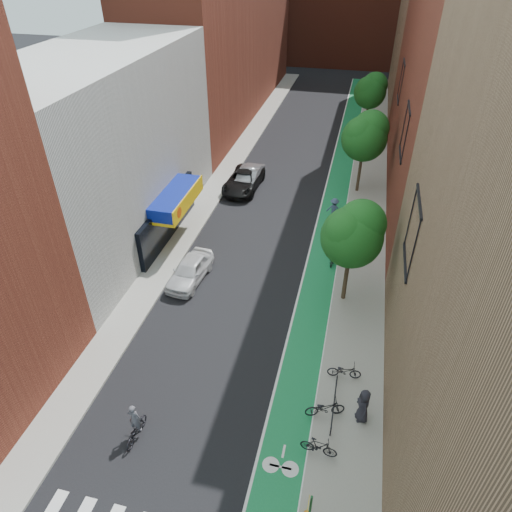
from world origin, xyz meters
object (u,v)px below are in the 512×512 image
Objects in this scene: parked_car_black at (244,180)px; cyclist_lane_far at (334,212)px; cyclist_lane_mid at (335,252)px; parked_car_silver at (249,178)px; cyclist_lead at (136,427)px; pedestrian at (363,405)px; parked_car_white at (190,270)px; cyclist_lane_near at (332,231)px.

cyclist_lane_far is (7.85, -3.91, 0.19)m from parked_car_black.
parked_car_silver is at bearing -38.50° from cyclist_lane_mid.
parked_car_silver is 2.29× the size of cyclist_lane_far.
pedestrian is (9.27, 3.02, 0.40)m from cyclist_lead.
parked_car_white is at bearing -79.72° from cyclist_lead.
parked_car_black is at bearing -36.37° from cyclist_lane_near.
cyclist_lane_far is (7.91, 8.78, 0.23)m from parked_car_white.
parked_car_black is 8.77m from cyclist_lane_far.
cyclist_lane_mid is at bearing -44.01° from parked_car_black.
pedestrian reaches higher than parked_car_white.
cyclist_lane_mid reaches higher than parked_car_white.
parked_car_black is at bearing -35.82° from cyclist_lane_mid.
parked_car_silver is at bearing 59.20° from parked_car_black.
parked_car_white is 2.40× the size of pedestrian.
parked_car_black is 12.09m from cyclist_lane_mid.
parked_car_white is 0.91× the size of parked_car_silver.
cyclist_lead reaches higher than parked_car_white.
cyclist_lane_near reaches higher than parked_car_black.
cyclist_lane_far is (6.39, 19.51, 0.32)m from cyclist_lead.
pedestrian is at bearing -30.36° from parked_car_white.
parked_car_black is 23.46m from cyclist_lead.
pedestrian is at bearing -60.67° from parked_car_silver.
pedestrian is at bearing -159.73° from cyclist_lead.
parked_car_black is at bearing -84.20° from cyclist_lead.
parked_car_white is at bearing -142.25° from pedestrian.
parked_car_black is 2.78× the size of cyclist_lane_near.
cyclist_lane_mid is (6.95, 14.72, 0.13)m from cyclist_lead.
cyclist_lane_mid is (8.08, -9.19, -0.00)m from parked_car_silver.
parked_car_white is 2.06× the size of cyclist_lane_mid.
pedestrian is (10.79, -7.71, 0.31)m from parked_car_white.
parked_car_black is 2.67× the size of cyclist_lane_mid.
parked_car_silver is at bearing -39.62° from cyclist_lane_near.
parked_car_white is 13.27m from pedestrian.
parked_car_white is at bearing 50.95° from cyclist_lane_far.
cyclist_lane_mid is at bearing 174.56° from pedestrian.
parked_car_black is (0.06, 12.69, 0.04)m from parked_car_white.
parked_car_silver is 8.72m from cyclist_lane_far.
cyclist_lane_near is at bearing -69.45° from cyclist_lane_mid.
cyclist_lane_far is at bearing -27.46° from parked_car_silver.
cyclist_lane_mid reaches higher than pedestrian.
cyclist_lane_near is 0.96× the size of cyclist_lane_mid.
cyclist_lane_near reaches higher than cyclist_lead.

